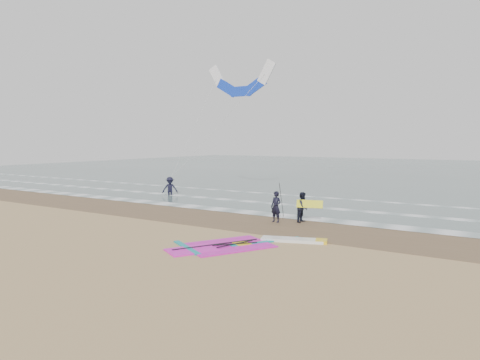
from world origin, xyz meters
The scene contains 11 objects.
ground centered at (0.00, 0.00, 0.00)m, with size 120.00×120.00×0.00m, color tan.
sea_water centered at (0.00, 48.00, 0.01)m, with size 120.00×80.00×0.02m, color #47605E.
wet_sand_band centered at (0.00, 6.00, 0.00)m, with size 120.00×5.00×0.01m, color brown.
foam_waterline centered at (0.00, 10.44, 0.03)m, with size 120.00×9.15×0.02m.
windsurf_rig centered at (1.73, 1.61, 0.04)m, with size 5.48×5.19×0.13m.
person_standing centered at (0.58, 6.46, 0.79)m, with size 0.58×0.38×1.58m, color black.
person_walking centered at (1.74, 7.18, 0.77)m, with size 0.74×0.58×1.53m, color black.
person_wading centered at (-10.91, 11.67, 0.88)m, with size 1.14×0.65×1.76m, color black.
held_pole centered at (0.88, 6.46, 1.16)m, with size 0.17×0.86×1.82m.
carried_kiteboard centered at (2.14, 7.08, 0.97)m, with size 1.30×0.51×0.39m.
surf_kite centered at (-6.69, 14.93, 8.37)m, with size 7.14×3.34×8.77m.
Camera 1 is at (10.20, -12.63, 4.11)m, focal length 32.00 mm.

